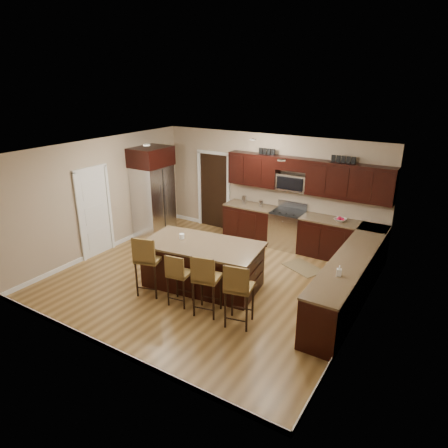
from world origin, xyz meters
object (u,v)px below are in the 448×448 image
Objects in this scene: stool_right at (206,278)px; stool_extra at (238,288)px; island at (203,266)px; stool_left at (147,259)px; range at (287,229)px; refrigerator at (153,192)px; stool_mid at (178,274)px.

stool_right is 0.65m from stool_extra.
stool_left reaches higher than island.
stool_left is 1.05× the size of stool_extra.
refrigerator is at bearing -161.30° from range.
stool_right is (0.61, -0.01, 0.09)m from stool_mid.
stool_extra is (0.65, -3.56, 0.25)m from range.
stool_right reaches higher than range.
stool_left is at bearing 172.28° from stool_mid.
island is at bearing 84.15° from stool_mid.
stool_right is at bearing -9.16° from stool_mid.
range is at bearing 18.70° from refrigerator.
stool_left reaches higher than stool_mid.
island is at bearing 134.52° from stool_extra.
range is at bearing 77.53° from stool_right.
stool_mid is 0.62m from stool_right.
stool_mid is at bearing -42.23° from refrigerator.
stool_right and stool_extra have the same top height.
refrigerator is (-3.30, 2.44, 0.48)m from stool_right.
stool_left is 1.05× the size of stool_right.
stool_mid reaches higher than island.
stool_mid is (-0.62, -3.55, 0.17)m from range.
refrigerator reaches higher than stool_mid.
range is at bearing 68.77° from island.
range is 0.95× the size of stool_extra.
range is 0.91× the size of stool_left.
stool_extra is at bearing -8.80° from stool_mid.
stool_extra is at bearing -31.75° from refrigerator.
island is 2.02× the size of stool_left.
stool_extra is at bearing -40.71° from island.
refrigerator reaches higher than range.
stool_mid is 1.27m from stool_extra.
range is at bearing 71.69° from stool_mid.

